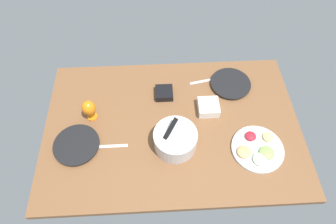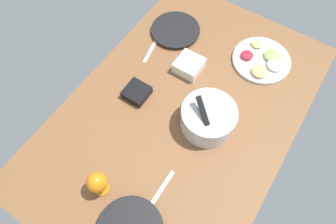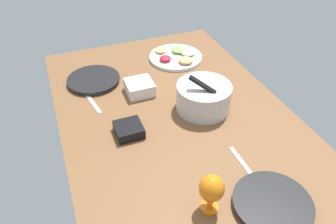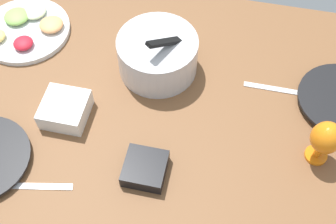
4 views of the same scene
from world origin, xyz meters
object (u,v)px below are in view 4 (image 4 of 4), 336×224
Objects in this scene: fruit_platter at (26,28)px; hurricane_glass_orange at (326,139)px; mixing_bowl at (158,54)px; square_bowl_black at (145,168)px; square_bowl_white at (65,109)px.

hurricane_glass_orange is (99.99, -28.58, 8.24)cm from fruit_platter.
mixing_bowl is at bearing -7.30° from fruit_platter.
hurricane_glass_orange is 49.63cm from square_bowl_black.
square_bowl_white is (-27.91, 13.56, 0.95)cm from square_bowl_black.
mixing_bowl is 1.63× the size of hurricane_glass_orange.
square_bowl_black is (53.32, -43.79, 0.94)cm from fruit_platter.
square_bowl_black is at bearing -25.92° from square_bowl_white.
square_bowl_black is 0.88× the size of square_bowl_white.
hurricane_glass_orange is 1.18× the size of square_bowl_white.
mixing_bowl is at bearing 97.38° from square_bowl_black.
hurricane_glass_orange is 1.35× the size of square_bowl_black.
square_bowl_white is at bearing -133.81° from mixing_bowl.
square_bowl_white is at bearing -49.95° from fruit_platter.
square_bowl_white reaches higher than fruit_platter.
hurricane_glass_orange is at bearing 18.04° from square_bowl_black.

